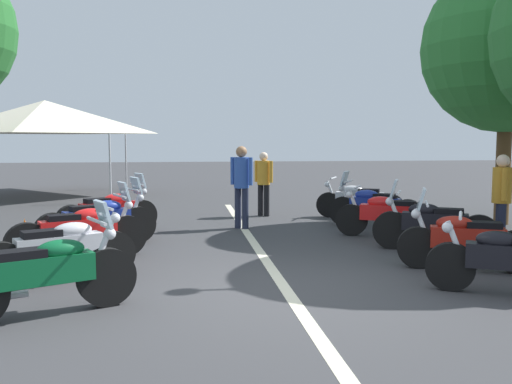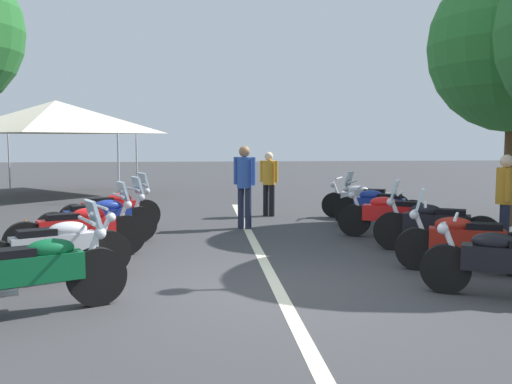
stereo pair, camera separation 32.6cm
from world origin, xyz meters
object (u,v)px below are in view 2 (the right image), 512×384
Objects in this scene: motorcycle_right_row_1 at (464,241)px; bystander_4 at (245,180)px; motorcycle_right_row_5 at (364,200)px; event_tent at (56,117)px; motorcycle_left_row_4 at (112,210)px; motorcycle_left_row_0 at (36,272)px; motorcycle_left_row_2 at (79,230)px; traffic_cone_0 at (26,237)px; motorcycle_right_row_3 at (392,215)px; motorcycle_left_row_1 at (56,249)px; motorcycle_right_row_2 at (434,225)px; bystander_0 at (506,195)px; motorcycle_left_row_3 at (100,220)px; bystander_1 at (269,179)px; motorcycle_right_row_4 at (378,206)px; motorcycle_right_row_0 at (508,262)px.

motorcycle_right_row_1 is 1.06× the size of bystander_4.
event_tent is (6.56, 8.74, 2.20)m from motorcycle_right_row_5.
motorcycle_left_row_4 is 1.09× the size of bystander_4.
motorcycle_left_row_4 is 8.89m from event_tent.
motorcycle_left_row_2 is at bearing 66.63° from motorcycle_left_row_0.
motorcycle_right_row_5 is 1.10× the size of bystander_4.
event_tent is at bearing -9.86° from motorcycle_right_row_5.
motorcycle_right_row_5 is at bearing -63.46° from traffic_cone_0.
event_tent is at bearing -19.41° from motorcycle_right_row_3.
motorcycle_left_row_1 is 1.02× the size of motorcycle_right_row_1.
traffic_cone_0 is (0.58, 6.82, -0.18)m from motorcycle_right_row_2.
bystander_0 is at bearing -88.59° from bystander_4.
motorcycle_right_row_3 is (1.35, 0.26, -0.02)m from motorcycle_right_row_2.
motorcycle_left_row_3 is 1.32m from motorcycle_left_row_4.
traffic_cone_0 is 0.37× the size of bystander_0.
bystander_0 is 5.09m from bystander_4.
motorcycle_left_row_3 reaches higher than motorcycle_right_row_1.
bystander_4 is at bearing -16.90° from motorcycle_right_row_2.
bystander_1 is (4.71, 2.23, 0.45)m from motorcycle_right_row_2.
bystander_1 is at bearing 8.72° from motorcycle_right_row_5.
motorcycle_left_row_1 is 6.20m from motorcycle_right_row_3.
bystander_1 reaches higher than motorcycle_right_row_1.
motorcycle_right_row_1 is at bearing -38.03° from motorcycle_left_row_2.
motorcycle_right_row_2 reaches higher than traffic_cone_0.
motorcycle_left_row_4 is at bearing -159.19° from event_tent.
motorcycle_left_row_3 is 1.23× the size of bystander_0.
traffic_cone_0 is at bearing 127.38° from motorcycle_left_row_2.
bystander_4 is at bearing -34.05° from motorcycle_right_row_1.
motorcycle_left_row_1 is at bearing 69.53° from motorcycle_right_row_5.
motorcycle_right_row_3 is (-1.13, -5.44, -0.02)m from motorcycle_left_row_4.
motorcycle_right_row_4 is 1.13× the size of bystander_1.
motorcycle_right_row_0 is at bearing 120.34° from motorcycle_right_row_4.
motorcycle_left_row_2 is 1.17× the size of bystander_4.
motorcycle_left_row_4 reaches higher than motorcycle_right_row_4.
motorcycle_left_row_4 is 1.20× the size of bystander_1.
motorcycle_left_row_2 reaches higher than motorcycle_left_row_4.
motorcycle_right_row_1 is at bearing 119.87° from motorcycle_right_row_3.
traffic_cone_0 is (1.97, 6.66, -0.17)m from motorcycle_right_row_1.
event_tent is at bearing 81.33° from motorcycle_left_row_3.
motorcycle_left_row_4 is 0.36× the size of event_tent.
motorcycle_right_row_0 is at bearing 57.40° from bystander_1.
motorcycle_left_row_2 is (1.39, -0.01, 0.02)m from motorcycle_left_row_1.
motorcycle_right_row_4 is 0.93× the size of motorcycle_right_row_5.
motorcycle_left_row_0 is at bearing 17.60° from bystander_1.
bystander_0 reaches higher than traffic_cone_0.
motorcycle_left_row_0 reaches higher than motorcycle_right_row_4.
bystander_1 is at bearing -11.69° from motorcycle_right_row_4.
traffic_cone_0 is at bearing 34.55° from motorcycle_right_row_3.
motorcycle_right_row_1 is at bearing -27.78° from motorcycle_left_row_1.
bystander_4 reaches higher than motorcycle_left_row_3.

